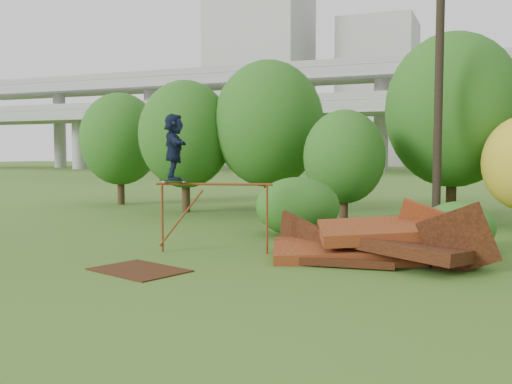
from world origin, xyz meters
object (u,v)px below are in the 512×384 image
at_px(scrap_pile, 373,244).
at_px(flat_plate, 139,270).
at_px(skater, 174,147).
at_px(utility_pole, 439,64).

relative_size(scrap_pile, flat_plate, 2.82).
bearing_deg(flat_plate, skater, 101.73).
distance_m(skater, utility_pole, 9.62).
bearing_deg(utility_pole, scrap_pile, -98.20).
distance_m(scrap_pile, flat_plate, 5.52).
distance_m(flat_plate, utility_pole, 12.19).
height_order(flat_plate, utility_pole, utility_pole).
xyz_separation_m(skater, flat_plate, (0.49, -2.37, -2.71)).
bearing_deg(skater, flat_plate, 157.65).
height_order(skater, flat_plate, skater).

